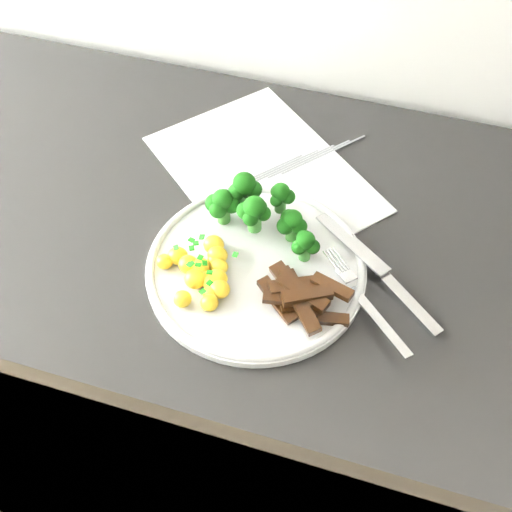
# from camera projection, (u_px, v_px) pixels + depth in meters

# --- Properties ---
(counter) EXTENTS (2.28, 0.57, 0.86)m
(counter) POSITION_uv_depth(u_px,v_px,m) (327.00, 397.00, 1.17)
(counter) COLOR black
(counter) RESTS_ON ground
(recipe_paper) EXTENTS (0.38, 0.37, 0.00)m
(recipe_paper) POSITION_uv_depth(u_px,v_px,m) (264.00, 173.00, 0.91)
(recipe_paper) COLOR silver
(recipe_paper) RESTS_ON counter
(plate) EXTENTS (0.27, 0.27, 0.02)m
(plate) POSITION_uv_depth(u_px,v_px,m) (256.00, 267.00, 0.80)
(plate) COLOR silver
(plate) RESTS_ON counter
(broccoli) EXTENTS (0.16, 0.09, 0.07)m
(broccoli) POSITION_uv_depth(u_px,v_px,m) (259.00, 208.00, 0.81)
(broccoli) COLOR #286020
(broccoli) RESTS_ON plate
(potatoes) EXTENTS (0.10, 0.11, 0.04)m
(potatoes) POSITION_uv_depth(u_px,v_px,m) (203.00, 272.00, 0.78)
(potatoes) COLOR gold
(potatoes) RESTS_ON plate
(beef_strips) EXTENTS (0.12, 0.10, 0.03)m
(beef_strips) POSITION_uv_depth(u_px,v_px,m) (301.00, 296.00, 0.76)
(beef_strips) COLOR black
(beef_strips) RESTS_ON plate
(fork) EXTENTS (0.13, 0.13, 0.02)m
(fork) POSITION_uv_depth(u_px,v_px,m) (368.00, 305.00, 0.76)
(fork) COLOR silver
(fork) RESTS_ON plate
(knife) EXTENTS (0.18, 0.15, 0.02)m
(knife) POSITION_uv_depth(u_px,v_px,m) (392.00, 286.00, 0.78)
(knife) COLOR silver
(knife) RESTS_ON plate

